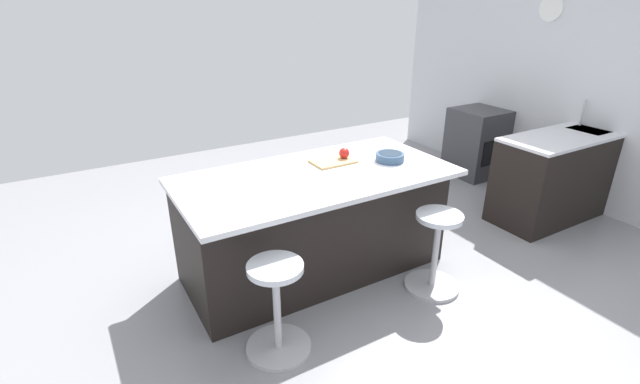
% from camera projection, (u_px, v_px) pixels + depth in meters
% --- Properties ---
extents(ground_plane, '(7.74, 7.74, 0.00)m').
position_uv_depth(ground_plane, '(358.00, 268.00, 3.95)').
color(ground_plane, gray).
extents(interior_partition_left, '(0.15, 5.52, 2.72)m').
position_uv_depth(interior_partition_left, '(593.00, 80.00, 4.78)').
color(interior_partition_left, silver).
rests_on(interior_partition_left, ground_plane).
extents(sink_cabinet, '(1.88, 0.60, 1.18)m').
position_uv_depth(sink_cabinet, '(571.00, 172.00, 4.84)').
color(sink_cabinet, black).
rests_on(sink_cabinet, ground_plane).
extents(oven_range, '(0.60, 0.61, 0.87)m').
position_uv_depth(oven_range, '(477.00, 143.00, 5.86)').
color(oven_range, '#38383D').
rests_on(oven_range, ground_plane).
extents(kitchen_island, '(2.19, 1.09, 0.90)m').
position_uv_depth(kitchen_island, '(314.00, 222.00, 3.76)').
color(kitchen_island, black).
rests_on(kitchen_island, ground_plane).
extents(stool_by_window, '(0.44, 0.44, 0.67)m').
position_uv_depth(stool_by_window, '(435.00, 254.00, 3.57)').
color(stool_by_window, '#B7B7BC').
rests_on(stool_by_window, ground_plane).
extents(stool_middle, '(0.44, 0.44, 0.67)m').
position_uv_depth(stool_middle, '(277.00, 311.00, 2.93)').
color(stool_middle, '#B7B7BC').
rests_on(stool_middle, ground_plane).
extents(cutting_board, '(0.36, 0.24, 0.02)m').
position_uv_depth(cutting_board, '(333.00, 161.00, 3.78)').
color(cutting_board, tan).
rests_on(cutting_board, kitchen_island).
extents(apple_red, '(0.09, 0.09, 0.09)m').
position_uv_depth(apple_red, '(344.00, 153.00, 3.81)').
color(apple_red, red).
rests_on(apple_red, cutting_board).
extents(fruit_bowl, '(0.24, 0.24, 0.07)m').
position_uv_depth(fruit_bowl, '(390.00, 157.00, 3.80)').
color(fruit_bowl, '#334C6B').
rests_on(fruit_bowl, kitchen_island).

